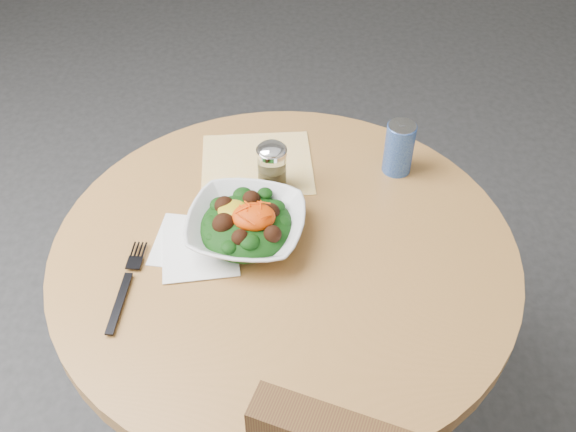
# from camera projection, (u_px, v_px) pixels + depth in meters

# --- Properties ---
(table) EXTENTS (0.90, 0.90, 0.75)m
(table) POSITION_uv_depth(u_px,v_px,m) (285.00, 308.00, 1.38)
(table) COLOR black
(table) RESTS_ON ground
(cloth_napkin) EXTENTS (0.26, 0.24, 0.00)m
(cloth_napkin) POSITION_uv_depth(u_px,v_px,m) (257.00, 164.00, 1.41)
(cloth_napkin) COLOR orange
(cloth_napkin) RESTS_ON table
(paper_napkins) EXTENTS (0.18, 0.19, 0.00)m
(paper_napkins) POSITION_uv_depth(u_px,v_px,m) (196.00, 247.00, 1.23)
(paper_napkins) COLOR white
(paper_napkins) RESTS_ON table
(salad_bowl) EXTENTS (0.25, 0.25, 0.08)m
(salad_bowl) POSITION_uv_depth(u_px,v_px,m) (246.00, 225.00, 1.23)
(salad_bowl) COLOR silver
(salad_bowl) RESTS_ON table
(fork) EXTENTS (0.03, 0.22, 0.00)m
(fork) POSITION_uv_depth(u_px,v_px,m) (127.00, 282.00, 1.16)
(fork) COLOR black
(fork) RESTS_ON table
(spice_shaker) EXTENTS (0.06, 0.06, 0.11)m
(spice_shaker) POSITION_uv_depth(u_px,v_px,m) (272.00, 167.00, 1.32)
(spice_shaker) COLOR silver
(spice_shaker) RESTS_ON table
(beverage_can) EXTENTS (0.06, 0.06, 0.12)m
(beverage_can) POSITION_uv_depth(u_px,v_px,m) (399.00, 148.00, 1.36)
(beverage_can) COLOR navy
(beverage_can) RESTS_ON table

